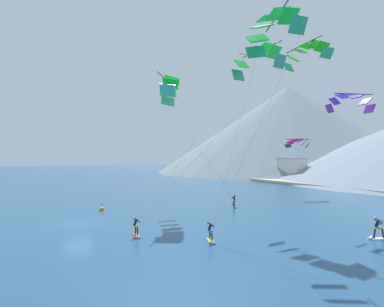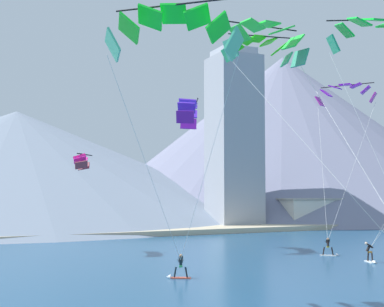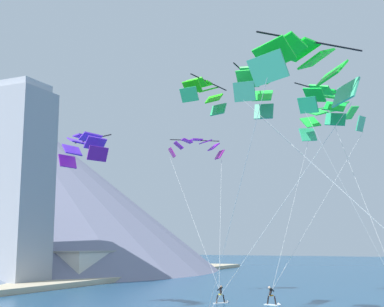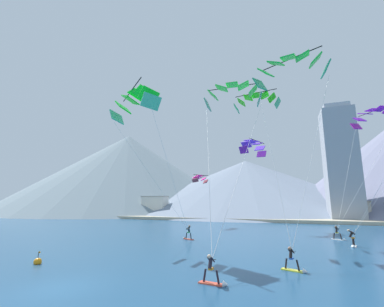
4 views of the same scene
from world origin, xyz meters
The scene contains 20 objects.
ground_plane centered at (0.00, 0.00, 0.00)m, with size 400.00×400.00×0.00m, color navy.
kitesurfer_near_lead centered at (11.98, 7.96, 0.45)m, with size 1.77×1.00×1.65m.
kitesurfer_near_trail centered at (17.84, 19.98, 0.57)m, with size 0.89×1.78×1.80m.
kitesurfer_mid_center centered at (-0.05, 19.39, 0.52)m, with size 1.74×1.11×1.76m.
kitesurfer_far_left centered at (7.63, 3.44, 0.49)m, with size 1.78×0.65×1.71m.
kitesurfer_far_right centered at (17.45, 24.87, 0.52)m, with size 1.67×1.30×1.76m.
parafoil_kite_near_lead centered at (12.82, 13.55, 17.55)m, with size 7.11×7.31×17.50m.
parafoil_kite_mid_center centered at (-3.39, 11.74, 15.47)m, with size 7.65×10.22×15.40m.
parafoil_kite_far_left centered at (6.40, 17.60, 17.46)m, with size 6.91×15.10×17.37m.
parafoil_kite_far_right centered at (24.31, 30.65, 16.80)m, with size 9.61×8.52×16.42m.
parafoil_kite_distant_high_outer centered at (6.86, 33.86, 14.21)m, with size 4.29×6.32×2.67m.
parafoil_kite_distant_low_drift centered at (-3.67, 35.57, 9.00)m, with size 2.44×4.27×1.59m.
parafoil_kite_distant_mid_solo centered at (8.69, 22.98, 18.38)m, with size 6.32×1.92×2.33m.
race_marker_buoy centered at (-6.01, 3.67, 0.16)m, with size 0.56×0.56×1.02m.
shoreline_strip centered at (0.00, 53.70, 0.35)m, with size 180.00×10.00×0.70m, color #BCAD8E.
shore_building_harbour_front centered at (-25.47, 58.55, 3.12)m, with size 7.49×4.16×6.21m.
shore_building_promenade_mid centered at (25.45, 58.57, 2.36)m, with size 8.03×4.96×4.70m.
highrise_tower centered at (24.54, 57.35, 13.70)m, with size 7.00×7.00×27.83m.
mountain_peak_central_summit centered at (-60.50, 95.28, 18.45)m, with size 111.80×111.80×36.90m.
mountain_peak_east_shoulder centered at (-3.94, 100.32, 11.01)m, with size 106.94×106.94×22.01m.
Camera 4 is at (11.66, -11.45, 4.56)m, focal length 24.00 mm.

